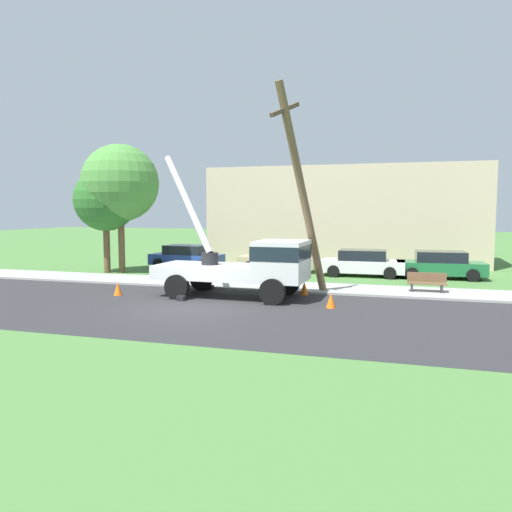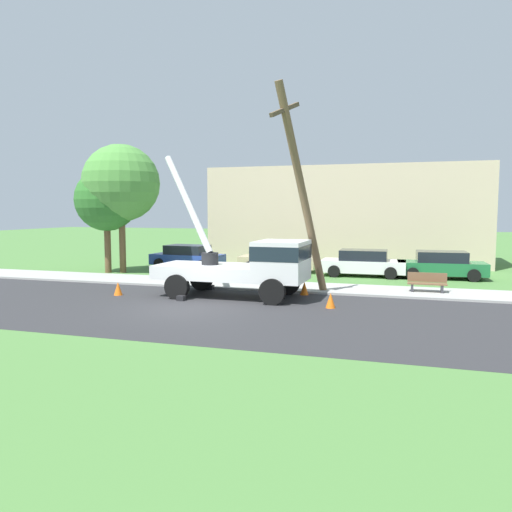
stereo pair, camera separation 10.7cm
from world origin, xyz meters
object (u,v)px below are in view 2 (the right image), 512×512
(parked_sedan_tan, at_px, (278,259))
(park_bench, at_px, (427,283))
(roadside_tree_far, at_px, (106,200))
(traffic_cone_behind, at_px, (118,289))
(roadside_tree_near, at_px, (121,183))
(utility_truck, at_px, (251,263))
(parked_sedan_white, at_px, (363,263))
(parked_sedan_blue, at_px, (187,257))
(traffic_cone_curbside, at_px, (304,288))
(traffic_cone_ahead, at_px, (331,300))
(leaning_utility_pole, at_px, (302,191))
(parked_sedan_green, at_px, (441,265))

(parked_sedan_tan, distance_m, park_bench, 9.90)
(park_bench, relative_size, roadside_tree_far, 0.27)
(traffic_cone_behind, bearing_deg, roadside_tree_near, 120.50)
(traffic_cone_behind, distance_m, roadside_tree_far, 8.90)
(utility_truck, distance_m, parked_sedan_tan, 8.92)
(parked_sedan_white, bearing_deg, parked_sedan_blue, 176.98)
(parked_sedan_blue, bearing_deg, roadside_tree_far, -136.05)
(traffic_cone_curbside, xyz_separation_m, roadside_tree_near, (-11.42, 4.36, 4.77))
(traffic_cone_ahead, bearing_deg, leaning_utility_pole, 127.52)
(leaning_utility_pole, xyz_separation_m, roadside_tree_near, (-11.40, 4.90, 0.71))
(leaning_utility_pole, relative_size, traffic_cone_curbside, 15.15)
(park_bench, xyz_separation_m, roadside_tree_near, (-16.36, 2.61, 4.59))
(traffic_cone_ahead, relative_size, parked_sedan_tan, 0.12)
(traffic_cone_behind, bearing_deg, utility_truck, 10.97)
(park_bench, bearing_deg, utility_truck, -156.00)
(roadside_tree_far, bearing_deg, traffic_cone_ahead, -25.69)
(parked_sedan_white, xyz_separation_m, roadside_tree_near, (-13.25, -2.46, 4.34))
(traffic_cone_behind, xyz_separation_m, parked_sedan_tan, (4.33, 9.88, 0.43))
(roadside_tree_near, distance_m, roadside_tree_far, 1.26)
(parked_sedan_tan, relative_size, roadside_tree_far, 0.76)
(traffic_cone_ahead, relative_size, parked_sedan_white, 0.13)
(traffic_cone_ahead, relative_size, roadside_tree_far, 0.09)
(parked_sedan_green, bearing_deg, utility_truck, -132.73)
(parked_sedan_blue, height_order, roadside_tree_near, roadside_tree_near)
(traffic_cone_ahead, distance_m, parked_sedan_green, 10.48)
(traffic_cone_curbside, height_order, park_bench, park_bench)
(parked_sedan_white, bearing_deg, traffic_cone_ahead, -92.08)
(traffic_cone_behind, height_order, roadside_tree_near, roadside_tree_near)
(park_bench, distance_m, roadside_tree_far, 17.69)
(roadside_tree_near, bearing_deg, traffic_cone_curbside, -20.89)
(parked_sedan_blue, bearing_deg, parked_sedan_green, -1.26)
(parked_sedan_green, bearing_deg, traffic_cone_curbside, -129.34)
(utility_truck, distance_m, roadside_tree_near, 11.63)
(roadside_tree_far, bearing_deg, parked_sedan_green, 9.36)
(parked_sedan_tan, xyz_separation_m, parked_sedan_white, (4.95, -0.69, 0.00))
(parked_sedan_tan, distance_m, parked_sedan_white, 5.00)
(park_bench, distance_m, roadside_tree_near, 17.19)
(utility_truck, bearing_deg, park_bench, 24.00)
(leaning_utility_pole, distance_m, traffic_cone_behind, 8.67)
(roadside_tree_near, bearing_deg, utility_truck, -30.90)
(traffic_cone_behind, distance_m, roadside_tree_near, 9.16)
(traffic_cone_ahead, xyz_separation_m, parked_sedan_green, (4.29, 9.55, 0.43))
(parked_sedan_blue, xyz_separation_m, roadside_tree_far, (-3.41, -3.29, 3.40))
(parked_sedan_blue, xyz_separation_m, parked_sedan_white, (10.63, -0.56, 0.00))
(parked_sedan_white, bearing_deg, utility_truck, -114.90)
(park_bench, height_order, roadside_tree_near, roadside_tree_near)
(utility_truck, relative_size, roadside_tree_far, 1.15)
(leaning_utility_pole, bearing_deg, utility_truck, -158.24)
(traffic_cone_behind, relative_size, parked_sedan_blue, 0.12)
(traffic_cone_ahead, height_order, roadside_tree_far, roadside_tree_far)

